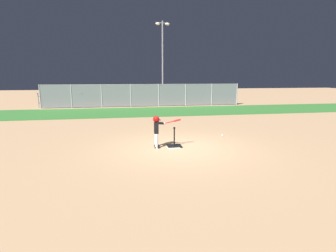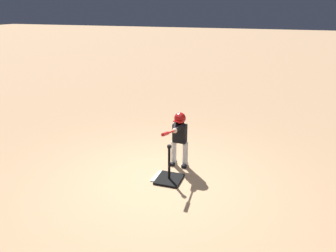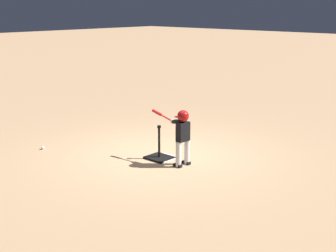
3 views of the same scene
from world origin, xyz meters
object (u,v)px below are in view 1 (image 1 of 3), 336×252
object	(u,v)px
batting_tee	(174,144)
bleachers_far_right	(213,98)
baseball	(222,135)
bleachers_center	(64,99)
batter_child	(157,128)
bleachers_left_center	(138,98)

from	to	relation	value
batting_tee	bleachers_far_right	distance (m)	17.00
baseball	bleachers_center	size ratio (longest dim) A/B	0.02
bleachers_center	batter_child	bearing A→B (deg)	-67.54
batting_tee	bleachers_left_center	xyz separation A→B (m)	(-0.32, 14.58, 0.53)
batting_tee	batter_child	size ratio (longest dim) A/B	0.63
baseball	bleachers_left_center	bearing A→B (deg)	101.46
batter_child	bleachers_center	world-z (taller)	bleachers_center
batting_tee	baseball	world-z (taller)	batting_tee
baseball	bleachers_far_right	bearing A→B (deg)	71.70
baseball	bleachers_center	xyz separation A→B (m)	(-9.02, 13.26, 0.58)
bleachers_center	bleachers_left_center	bearing A→B (deg)	0.19
batter_child	batting_tee	bearing A→B (deg)	0.00
baseball	bleachers_far_right	size ratio (longest dim) A/B	0.02
batter_child	baseball	xyz separation A→B (m)	(3.00, 1.30, -0.69)
batting_tee	baseball	bearing A→B (deg)	28.75
batter_child	bleachers_center	xyz separation A→B (m)	(-6.02, 14.56, -0.11)
bleachers_left_center	batter_child	bearing A→B (deg)	-91.19
batting_tee	bleachers_left_center	bearing A→B (deg)	91.25
batter_child	bleachers_center	size ratio (longest dim) A/B	0.29
batting_tee	baseball	size ratio (longest dim) A/B	9.72
bleachers_far_right	baseball	bearing A→B (deg)	-108.30
batter_child	bleachers_left_center	world-z (taller)	bleachers_left_center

